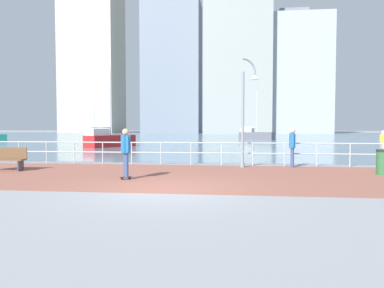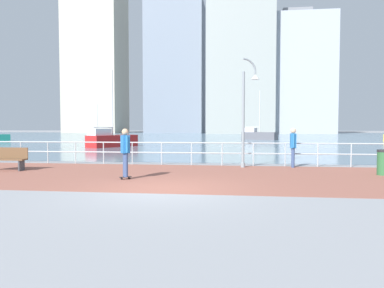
% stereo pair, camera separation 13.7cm
% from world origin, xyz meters
% --- Properties ---
extents(ground, '(220.00, 220.00, 0.00)m').
position_xyz_m(ground, '(0.00, 40.00, 0.00)').
color(ground, gray).
extents(brick_paving, '(28.00, 7.05, 0.01)m').
position_xyz_m(brick_paving, '(0.00, 2.89, 0.00)').
color(brick_paving, '#935647').
rests_on(brick_paving, ground).
extents(harbor_water, '(180.00, 88.00, 0.00)m').
position_xyz_m(harbor_water, '(0.00, 51.41, 0.00)').
color(harbor_water, slate).
rests_on(harbor_water, ground).
extents(waterfront_railing, '(25.25, 0.06, 1.06)m').
position_xyz_m(waterfront_railing, '(-0.00, 6.41, 0.73)').
color(waterfront_railing, '#B2BCC1').
rests_on(waterfront_railing, ground).
extents(lamppost, '(0.78, 0.48, 4.73)m').
position_xyz_m(lamppost, '(2.49, 5.88, 2.61)').
color(lamppost, gray).
rests_on(lamppost, ground).
extents(skateboarder, '(0.40, 0.51, 1.70)m').
position_xyz_m(skateboarder, '(-1.65, 1.74, 1.02)').
color(skateboarder, black).
rests_on(skateboarder, ground).
extents(bystander, '(0.26, 0.55, 1.71)m').
position_xyz_m(bystander, '(4.48, 6.06, 1.01)').
color(bystander, '#384C7A').
rests_on(bystander, ground).
extents(trash_bin, '(0.46, 0.46, 0.93)m').
position_xyz_m(trash_bin, '(7.37, 3.92, 0.47)').
color(trash_bin, '#2D6638').
rests_on(trash_bin, ground).
extents(park_bench, '(1.61, 0.47, 0.92)m').
position_xyz_m(park_bench, '(-7.16, 3.57, 0.48)').
color(park_bench, brown).
rests_on(park_bench, ground).
extents(sailboat_red, '(3.59, 2.93, 5.04)m').
position_xyz_m(sailboat_red, '(-17.57, 39.17, 0.48)').
color(sailboat_red, white).
rests_on(sailboat_red, ground).
extents(sailboat_teal, '(3.58, 4.91, 6.72)m').
position_xyz_m(sailboat_teal, '(-8.84, 20.35, 0.64)').
color(sailboat_teal, '#B21E1E').
rests_on(sailboat_teal, ground).
extents(sailboat_white, '(4.93, 3.44, 6.70)m').
position_xyz_m(sailboat_white, '(5.05, 40.01, 0.64)').
color(sailboat_white, '#595960').
rests_on(sailboat_white, ground).
extents(tower_slate, '(16.57, 11.64, 46.97)m').
position_xyz_m(tower_slate, '(2.98, 82.46, 22.65)').
color(tower_slate, '#939993').
rests_on(tower_slate, ground).
extents(tower_glass, '(16.28, 11.91, 39.22)m').
position_xyz_m(tower_glass, '(-15.49, 92.99, 18.78)').
color(tower_glass, slate).
rests_on(tower_glass, ground).
extents(tower_steel, '(17.93, 13.90, 31.48)m').
position_xyz_m(tower_steel, '(17.15, 85.74, 14.91)').
color(tower_steel, '#A3A8B2').
rests_on(tower_steel, ground).
extents(tower_beige, '(15.93, 13.69, 48.42)m').
position_xyz_m(tower_beige, '(-39.42, 93.03, 23.37)').
color(tower_beige, '#B2AD99').
rests_on(tower_beige, ground).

